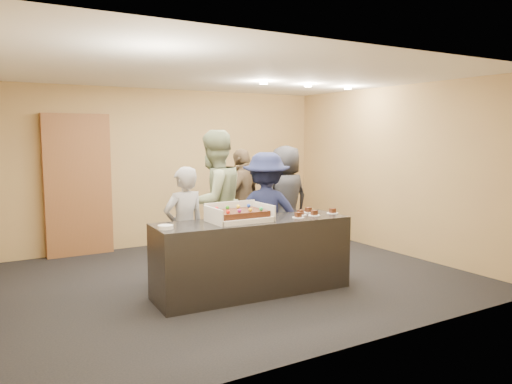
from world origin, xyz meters
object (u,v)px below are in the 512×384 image
serving_counter (253,257)px  person_dark_suit (286,199)px  sheet_cake (240,213)px  cake_box (239,217)px  person_server_grey (184,229)px  person_navy_man (266,214)px  storage_cabinet (78,185)px  plate_stack (166,227)px  person_sage_man (214,203)px  person_brown_extra (243,201)px

serving_counter → person_dark_suit: 2.27m
serving_counter → sheet_cake: sheet_cake is taller
cake_box → sheet_cake: cake_box is taller
person_server_grey → person_navy_man: (1.20, 0.02, 0.08)m
storage_cabinet → cake_box: (1.22, -3.07, -0.18)m
serving_counter → person_dark_suit: bearing=49.2°
cake_box → person_server_grey: (-0.47, 0.53, -0.18)m
storage_cabinet → plate_stack: storage_cabinet is taller
serving_counter → person_server_grey: person_server_grey is taller
person_sage_man → plate_stack: bearing=28.5°
serving_counter → person_brown_extra: person_brown_extra is taller
person_sage_man → person_brown_extra: person_sage_man is taller
cake_box → person_server_grey: person_server_grey is taller
storage_cabinet → person_dark_suit: 3.33m
plate_stack → person_sage_man: person_sage_man is taller
person_navy_man → person_brown_extra: person_brown_extra is taller
person_brown_extra → person_sage_man: bearing=8.7°
person_sage_man → person_dark_suit: (1.58, 0.59, -0.12)m
serving_counter → person_sage_man: 1.14m
serving_counter → person_dark_suit: size_ratio=1.37×
storage_cabinet → person_brown_extra: bearing=-27.7°
serving_counter → storage_cabinet: bearing=117.9°
person_sage_man → person_dark_suit: size_ratio=1.14×
storage_cabinet → sheet_cake: (1.22, -3.09, -0.13)m
storage_cabinet → person_navy_man: size_ratio=1.33×
storage_cabinet → sheet_cake: size_ratio=3.71×
person_dark_suit → sheet_cake: bearing=41.6°
storage_cabinet → person_brown_extra: 2.63m
person_brown_extra → person_dark_suit: size_ratio=0.97×
person_server_grey → person_navy_man: person_navy_man is taller
plate_stack → person_server_grey: bearing=51.3°
cake_box → person_brown_extra: size_ratio=0.42×
serving_counter → person_navy_man: bearing=49.8°
storage_cabinet → person_navy_man: (1.95, -2.52, -0.28)m
cake_box → person_dark_suit: 2.34m
sheet_cake → person_brown_extra: bearing=59.8°
sheet_cake → person_dark_suit: 2.36m
person_server_grey → person_navy_man: size_ratio=0.91×
sheet_cake → person_navy_man: size_ratio=0.36×
person_server_grey → person_sage_man: bearing=-153.0°
sheet_cake → plate_stack: size_ratio=3.60×
person_navy_man → person_brown_extra: size_ratio=0.99×
person_brown_extra → serving_counter: bearing=29.8°
person_server_grey → sheet_cake: bearing=121.8°
plate_stack → person_brown_extra: bearing=43.1°
storage_cabinet → cake_box: bearing=-68.3°
serving_counter → person_brown_extra: size_ratio=1.41×
serving_counter → person_sage_man: (-0.03, 1.00, 0.54)m
serving_counter → sheet_cake: bearing=-176.5°
person_navy_man → person_brown_extra: (0.36, 1.30, 0.01)m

